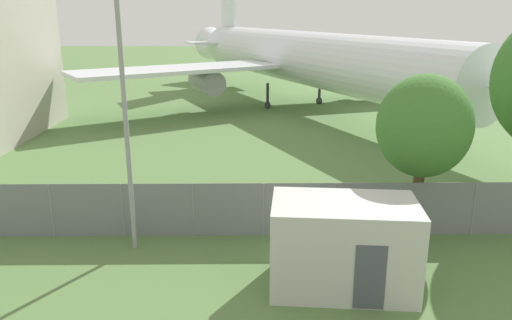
% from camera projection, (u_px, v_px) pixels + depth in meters
% --- Properties ---
extents(perimeter_fence, '(56.07, 0.07, 2.02)m').
position_uv_depth(perimeter_fence, '(193.00, 210.00, 18.00)').
color(perimeter_fence, gray).
rests_on(perimeter_fence, ground).
extents(airplane, '(35.62, 43.58, 12.83)m').
position_uv_depth(airplane, '(303.00, 58.00, 41.25)').
color(airplane, white).
rests_on(airplane, ground).
extents(portable_cabin, '(4.37, 2.77, 2.68)m').
position_uv_depth(portable_cabin, '(343.00, 245.00, 14.52)').
color(portable_cabin, silver).
rests_on(portable_cabin, ground).
extents(tree_left_of_cabin, '(3.31, 3.31, 5.86)m').
position_uv_depth(tree_left_of_cabin, '(424.00, 127.00, 17.46)').
color(tree_left_of_cabin, '#4C3823').
rests_on(tree_left_of_cabin, ground).
extents(light_mast, '(0.44, 0.44, 9.13)m').
position_uv_depth(light_mast, '(123.00, 91.00, 15.80)').
color(light_mast, '#99999E').
rests_on(light_mast, ground).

